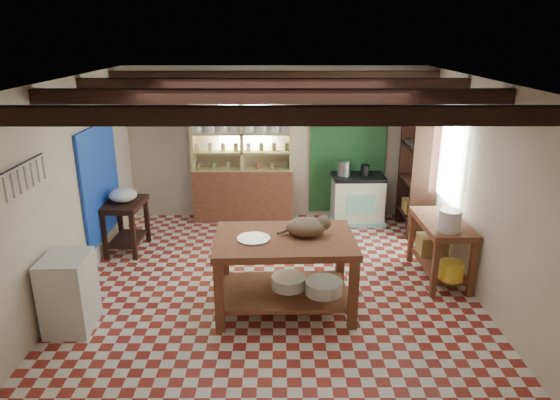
{
  "coord_description": "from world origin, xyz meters",
  "views": [
    {
      "loc": [
        0.06,
        -5.89,
        3.11
      ],
      "look_at": [
        0.08,
        0.3,
        1.03
      ],
      "focal_mm": 32.0,
      "sensor_mm": 36.0,
      "label": 1
    }
  ],
  "objects_px": {
    "white_cabinet": "(69,293)",
    "cat": "(306,227)",
    "prep_table": "(126,226)",
    "stove": "(357,199)",
    "right_counter": "(440,249)",
    "work_table": "(285,273)"
  },
  "relations": [
    {
      "from": "white_cabinet",
      "to": "cat",
      "type": "distance_m",
      "value": 2.7
    },
    {
      "from": "prep_table",
      "to": "cat",
      "type": "xyz_separation_m",
      "value": [
        2.58,
        -1.6,
        0.62
      ]
    },
    {
      "from": "stove",
      "to": "right_counter",
      "type": "relative_size",
      "value": 0.76
    },
    {
      "from": "prep_table",
      "to": "cat",
      "type": "distance_m",
      "value": 3.1
    },
    {
      "from": "cat",
      "to": "white_cabinet",
      "type": "bearing_deg",
      "value": 178.14
    },
    {
      "from": "work_table",
      "to": "white_cabinet",
      "type": "height_order",
      "value": "work_table"
    },
    {
      "from": "stove",
      "to": "cat",
      "type": "relative_size",
      "value": 1.86
    },
    {
      "from": "work_table",
      "to": "cat",
      "type": "distance_m",
      "value": 0.61
    },
    {
      "from": "prep_table",
      "to": "work_table",
      "type": "bearing_deg",
      "value": -32.81
    },
    {
      "from": "stove",
      "to": "right_counter",
      "type": "distance_m",
      "value": 2.19
    },
    {
      "from": "stove",
      "to": "white_cabinet",
      "type": "relative_size",
      "value": 1.01
    },
    {
      "from": "work_table",
      "to": "cat",
      "type": "relative_size",
      "value": 3.44
    },
    {
      "from": "white_cabinet",
      "to": "right_counter",
      "type": "xyz_separation_m",
      "value": [
        4.4,
        1.18,
        -0.02
      ]
    },
    {
      "from": "prep_table",
      "to": "cat",
      "type": "relative_size",
      "value": 1.67
    },
    {
      "from": "cat",
      "to": "prep_table",
      "type": "bearing_deg",
      "value": 136.07
    },
    {
      "from": "white_cabinet",
      "to": "cat",
      "type": "bearing_deg",
      "value": 8.29
    },
    {
      "from": "right_counter",
      "to": "cat",
      "type": "height_order",
      "value": "cat"
    },
    {
      "from": "work_table",
      "to": "right_counter",
      "type": "bearing_deg",
      "value": 18.3
    },
    {
      "from": "stove",
      "to": "right_counter",
      "type": "height_order",
      "value": "stove"
    },
    {
      "from": "work_table",
      "to": "white_cabinet",
      "type": "distance_m",
      "value": 2.39
    },
    {
      "from": "right_counter",
      "to": "prep_table",
      "type": "bearing_deg",
      "value": 166.94
    },
    {
      "from": "work_table",
      "to": "cat",
      "type": "height_order",
      "value": "cat"
    }
  ]
}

